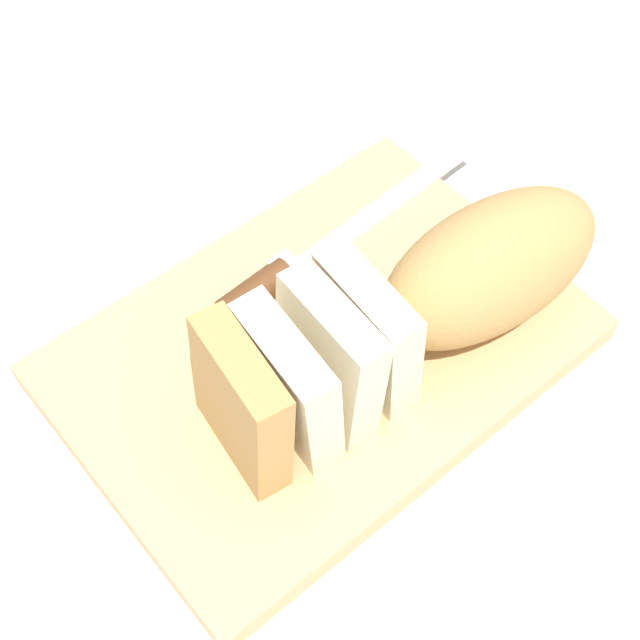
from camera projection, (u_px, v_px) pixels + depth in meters
The scene contains 7 objects.
ground_plane at pixel (320, 360), 0.70m from camera, with size 3.00×3.00×0.00m, color beige.
cutting_board at pixel (320, 352), 0.69m from camera, with size 0.38×0.26×0.02m, color tan.
bread_loaf at pixel (428, 302), 0.64m from camera, with size 0.33×0.12×0.11m.
bread_knife at pixel (288, 271), 0.71m from camera, with size 0.28×0.04×0.02m.
crumb_near_knife at pixel (360, 308), 0.70m from camera, with size 0.01×0.01×0.01m, color tan.
crumb_near_loaf at pixel (240, 358), 0.67m from camera, with size 0.00×0.00×0.00m, color tan.
crumb_stray_left at pixel (329, 367), 0.67m from camera, with size 0.01×0.01×0.01m, color tan.
Camera 1 is at (0.24, 0.30, 0.59)m, focal length 51.03 mm.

